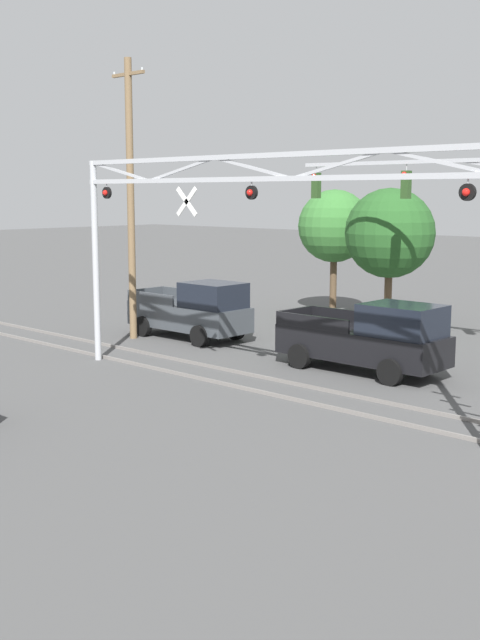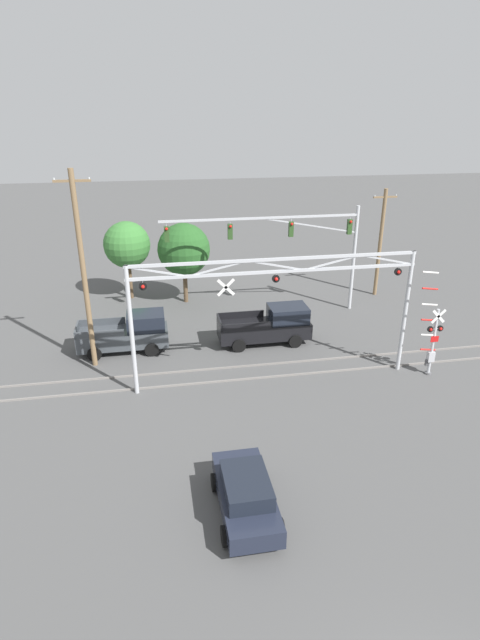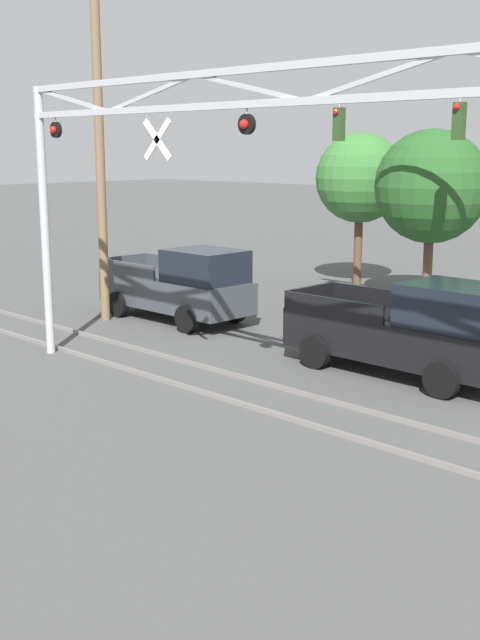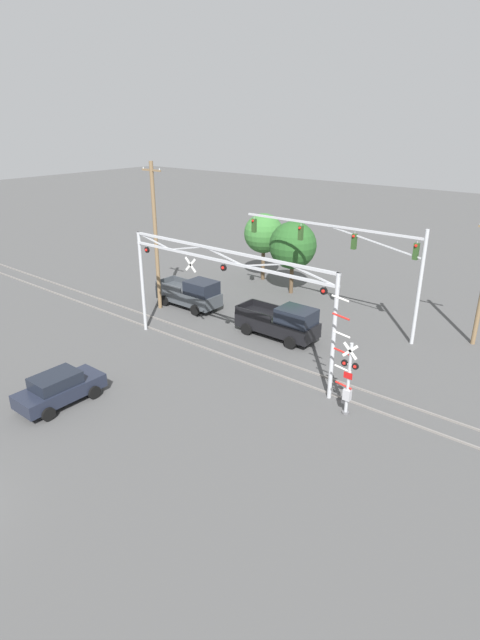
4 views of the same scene
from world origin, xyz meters
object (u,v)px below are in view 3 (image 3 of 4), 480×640
at_px(pickup_truck_following, 182,286).
at_px(pickup_truck_lead, 413,330).
at_px(crossing_gantry, 246,166).
at_px(background_tree_beyond_span, 360,178).
at_px(background_tree_far_left_verge, 431,187).
at_px(utility_pole_left, 99,140).

bearing_deg(pickup_truck_following, pickup_truck_lead, -2.59).
bearing_deg(crossing_gantry, pickup_truck_lead, 78.88).
distance_m(background_tree_beyond_span, background_tree_far_left_verge, 4.33).
relative_size(utility_pole_left, background_tree_beyond_span, 1.83).
bearing_deg(background_tree_far_left_verge, pickup_truck_following, -117.43).
bearing_deg(background_tree_far_left_verge, crossing_gantry, -74.08).
height_order(background_tree_beyond_span, background_tree_far_left_verge, background_tree_far_left_verge).
distance_m(crossing_gantry, background_tree_beyond_span, 16.10).
bearing_deg(utility_pole_left, background_tree_beyond_span, 80.43).
relative_size(pickup_truck_lead, background_tree_beyond_span, 0.95).
xyz_separation_m(background_tree_beyond_span, background_tree_far_left_verge, (4.03, -1.56, -0.14)).
height_order(crossing_gantry, pickup_truck_following, crossing_gantry).
bearing_deg(pickup_truck_following, utility_pole_left, -141.28).
bearing_deg(utility_pole_left, pickup_truck_following, 38.72).
height_order(pickup_truck_following, utility_pole_left, utility_pole_left).
bearing_deg(pickup_truck_following, background_tree_beyond_span, 90.58).
distance_m(pickup_truck_lead, pickup_truck_following, 8.45).
bearing_deg(background_tree_beyond_span, pickup_truck_following, -89.42).
relative_size(crossing_gantry, background_tree_beyond_span, 2.47).
xyz_separation_m(pickup_truck_lead, background_tree_beyond_span, (-8.53, 9.54, 3.00)).
bearing_deg(crossing_gantry, background_tree_beyond_span, 118.31).
bearing_deg(background_tree_far_left_verge, utility_pole_left, -122.63).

